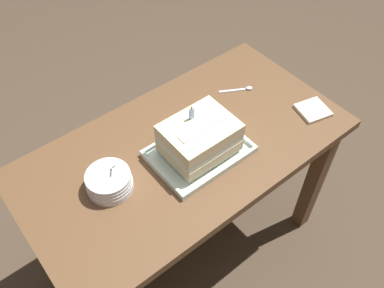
{
  "coord_description": "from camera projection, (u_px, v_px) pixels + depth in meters",
  "views": [
    {
      "loc": [
        -0.57,
        -0.74,
        1.82
      ],
      "look_at": [
        0.01,
        -0.03,
        0.76
      ],
      "focal_mm": 38.51,
      "sensor_mm": 36.0,
      "label": 1
    }
  ],
  "objects": [
    {
      "name": "bowl_stack",
      "position": [
        109.0,
        181.0,
        1.3
      ],
      "size": [
        0.15,
        0.15,
        0.11
      ],
      "color": "white",
      "rests_on": "dining_table"
    },
    {
      "name": "serving_spoon_near_tray",
      "position": [
        243.0,
        89.0,
        1.63
      ],
      "size": [
        0.13,
        0.08,
        0.01
      ],
      "color": "silver",
      "rests_on": "dining_table"
    },
    {
      "name": "birthday_cake",
      "position": [
        199.0,
        138.0,
        1.35
      ],
      "size": [
        0.23,
        0.18,
        0.17
      ],
      "color": "beige",
      "rests_on": "foil_tray"
    },
    {
      "name": "foil_tray",
      "position": [
        199.0,
        152.0,
        1.41
      ],
      "size": [
        0.33,
        0.24,
        0.02
      ],
      "color": "silver",
      "rests_on": "dining_table"
    },
    {
      "name": "napkin_pile",
      "position": [
        313.0,
        110.0,
        1.54
      ],
      "size": [
        0.13,
        0.13,
        0.01
      ],
      "color": "silver",
      "rests_on": "dining_table"
    },
    {
      "name": "ground_plane",
      "position": [
        187.0,
        244.0,
        1.99
      ],
      "size": [
        8.0,
        8.0,
        0.0
      ],
      "primitive_type": "plane",
      "color": "#4C3D2D"
    },
    {
      "name": "dining_table",
      "position": [
        185.0,
        167.0,
        1.53
      ],
      "size": [
        1.17,
        0.62,
        0.73
      ],
      "color": "brown",
      "rests_on": "ground_plane"
    }
  ]
}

